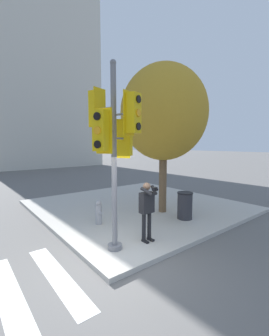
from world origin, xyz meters
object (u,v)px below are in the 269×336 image
(traffic_signal_pole, at_px, (114,135))
(trash_bin, at_px, (185,205))
(street_tree, at_px, (164,113))
(person_photographer, at_px, (147,206))
(fire_hydrant, at_px, (99,212))

(traffic_signal_pole, xyz_separation_m, trash_bin, (3.27, 0.40, -2.42))
(street_tree, bearing_deg, traffic_signal_pole, -155.08)
(person_photographer, relative_size, trash_bin, 1.70)
(trash_bin, bearing_deg, person_photographer, -166.66)
(street_tree, xyz_separation_m, trash_bin, (-0.01, -1.12, -3.38))
(person_photographer, height_order, fire_hydrant, person_photographer)
(fire_hydrant, xyz_separation_m, trash_bin, (2.70, -1.45, 0.08))
(person_photographer, distance_m, trash_bin, 2.43)
(street_tree, relative_size, fire_hydrant, 6.91)
(person_photographer, xyz_separation_m, trash_bin, (2.31, 0.55, -0.50))
(traffic_signal_pole, relative_size, street_tree, 0.82)
(traffic_signal_pole, distance_m, street_tree, 3.74)
(person_photographer, xyz_separation_m, fire_hydrant, (-0.39, 2.00, -0.58))
(traffic_signal_pole, xyz_separation_m, fire_hydrant, (0.57, 1.85, -2.50))
(traffic_signal_pole, xyz_separation_m, person_photographer, (0.96, -0.15, -1.92))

